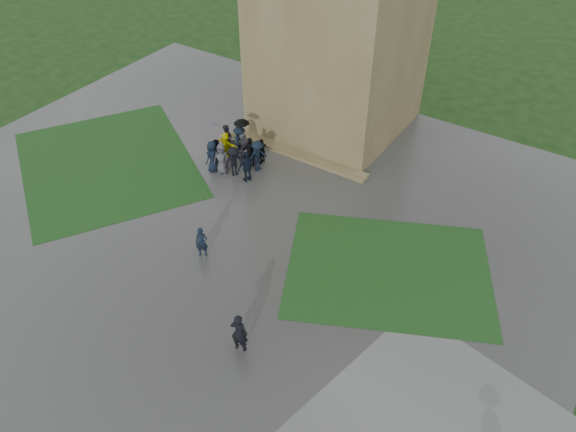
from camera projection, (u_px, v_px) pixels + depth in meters
The scene contains 9 objects.
ground at pixel (171, 263), 25.57m from camera, with size 120.00×120.00×0.00m, color black.
plaza at pixel (200, 239), 26.85m from camera, with size 34.00×34.00×0.02m, color #333331.
lawn_inset_left at pixel (107, 164), 31.72m from camera, with size 11.00×9.00×0.01m, color #133512.
lawn_inset_right at pixel (388, 270), 25.18m from camera, with size 9.00×7.00×0.01m, color #133512.
tower_plinth at pixel (296, 154), 32.31m from camera, with size 9.00×0.80×0.22m, color brown.
bench at pixel (239, 148), 32.13m from camera, with size 1.61×0.95×0.89m.
visitor_cluster at pixel (235, 150), 30.94m from camera, with size 3.75×3.12×2.57m.
pedestrian_mid at pixel (202, 242), 25.47m from camera, with size 0.57×0.37×1.56m, color black.
pedestrian_near at pixel (239, 333), 21.30m from camera, with size 0.69×0.45×1.89m, color black.
Camera 1 is at (14.52, -12.39, 17.96)m, focal length 35.00 mm.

